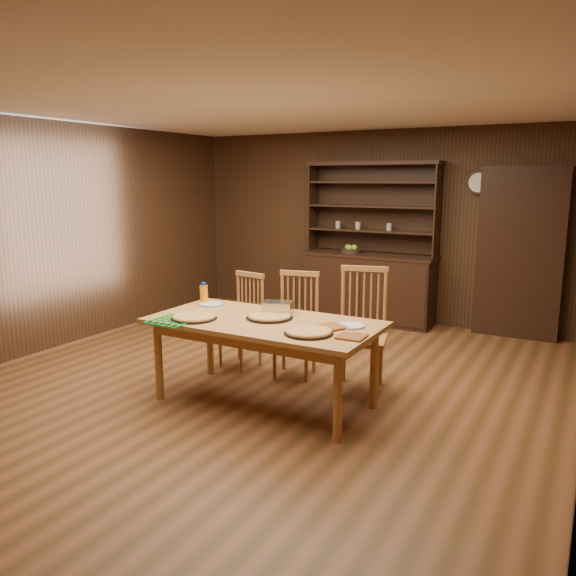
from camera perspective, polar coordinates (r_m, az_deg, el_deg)
The scene contains 20 objects.
floor at distance 5.56m, azimuth -2.44°, elevation -9.46°, with size 6.00×6.00×0.00m, color brown.
room_shell at distance 5.22m, azimuth -2.58°, elevation 6.96°, with size 6.00×6.00×6.00m.
china_hutch at distance 7.81m, azimuth 8.17°, elevation 0.96°, with size 1.84×0.52×2.17m.
doorway at distance 7.43m, azimuth 22.49°, elevation 3.27°, with size 1.00×0.18×2.10m, color black.
wall_clock at distance 7.52m, azimuth 18.81°, elevation 10.10°, with size 0.30×0.05×0.30m.
dining_table at distance 4.86m, azimuth -2.46°, elevation -4.16°, with size 1.99×0.99×0.75m.
chair_left at distance 5.92m, azimuth -4.45°, elevation -2.94°, with size 0.46×0.45×0.98m.
chair_center at distance 5.63m, azimuth 0.90°, elevation -3.32°, with size 0.50×0.49×1.04m.
chair_right at distance 5.33m, azimuth 7.52°, elevation -3.63°, with size 0.57×0.55×1.14m.
pizza_left at distance 4.95m, azimuth -9.53°, elevation -2.93°, with size 0.40×0.40×0.04m.
pizza_right at distance 4.42m, azimuth 2.12°, elevation -4.48°, with size 0.39×0.39×0.04m.
pizza_center at distance 4.90m, azimuth -1.89°, elevation -2.91°, with size 0.41×0.41×0.04m.
cooling_rack at distance 4.89m, azimuth -11.69°, elevation -3.27°, with size 0.34×0.34×0.02m, color #0C9F35, non-canonical shape.
plate_left at distance 5.46m, azimuth -7.80°, elevation -1.65°, with size 0.24×0.24×0.02m.
plate_right at distance 4.67m, azimuth 6.38°, elevation -3.81°, with size 0.24×0.24×0.02m.
foil_dish at distance 5.09m, azimuth -1.04°, elevation -1.98°, with size 0.26×0.19×0.11m, color white.
juice_bottle at distance 5.54m, azimuth -8.55°, elevation -0.58°, with size 0.08×0.08×0.21m.
pot_holder_a at distance 4.35m, azimuth 6.48°, elevation -4.93°, with size 0.21×0.21×0.02m, color red.
pot_holder_b at distance 4.60m, azimuth 4.35°, elevation -3.97°, with size 0.22×0.22×0.02m, color red.
fruit_bowl at distance 7.78m, azimuth 6.43°, elevation 3.85°, with size 0.29×0.29×0.12m.
Camera 1 is at (2.74, -4.43, 1.95)m, focal length 35.00 mm.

